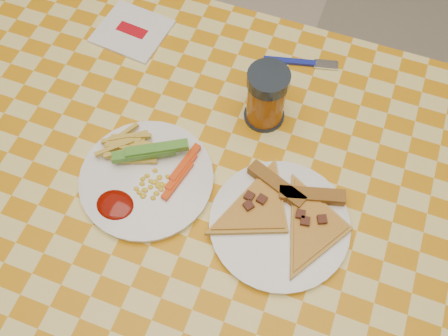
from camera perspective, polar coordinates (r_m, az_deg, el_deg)
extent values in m
plane|color=beige|center=(1.56, -1.33, -15.15)|extent=(8.00, 8.00, 0.00)
cylinder|color=silver|center=(1.51, -16.48, 7.85)|extent=(0.06, 0.06, 0.71)
cube|color=brown|center=(0.87, -2.33, -4.34)|extent=(1.20, 0.80, 0.04)
cylinder|color=white|center=(0.86, -8.81, -1.32)|extent=(0.24, 0.24, 0.01)
cylinder|color=white|center=(0.82, 6.33, -6.48)|extent=(0.26, 0.26, 0.01)
cube|color=#1B640F|center=(0.85, -8.42, 1.92)|extent=(0.11, 0.08, 0.02)
cube|color=#E83F0A|center=(0.84, -4.89, -0.45)|extent=(0.07, 0.09, 0.02)
ellipsoid|color=#700A02|center=(0.84, -12.33, -4.16)|extent=(0.06, 0.05, 0.01)
cube|color=brown|center=(0.83, 6.01, -1.98)|extent=(0.11, 0.06, 0.02)
cube|color=brown|center=(0.83, 10.00, -3.18)|extent=(0.11, 0.05, 0.02)
cylinder|color=black|center=(0.92, 4.59, 6.03)|extent=(0.07, 0.07, 0.01)
cylinder|color=#8B440F|center=(0.89, 4.80, 7.68)|extent=(0.07, 0.07, 0.10)
cylinder|color=black|center=(0.84, 5.11, 10.06)|extent=(0.07, 0.07, 0.02)
cube|color=white|center=(1.07, -10.45, 15.12)|extent=(0.15, 0.14, 0.01)
cube|color=#BB0A15|center=(1.06, -10.48, 15.25)|extent=(0.06, 0.03, 0.00)
cube|color=navy|center=(1.00, 7.48, 12.01)|extent=(0.10, 0.04, 0.01)
cube|color=silver|center=(1.01, 11.58, 11.51)|extent=(0.05, 0.03, 0.00)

